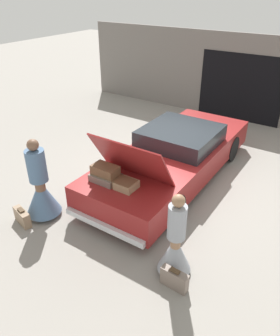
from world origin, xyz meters
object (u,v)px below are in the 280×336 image
(car, at_px, (173,157))
(person_left, at_px, (41,190))
(suitcase_beside_left_person, at_px, (22,217))
(person_right, at_px, (175,246))
(suitcase_beside_right_person, at_px, (174,279))

(car, height_order, person_left, car)
(person_left, height_order, suitcase_beside_left_person, person_left)
(car, xyz_separation_m, person_right, (1.48, -2.65, -0.01))
(car, height_order, person_right, car)
(person_left, distance_m, person_right, 2.95)
(person_left, height_order, suitcase_beside_right_person, person_left)
(person_right, distance_m, suitcase_beside_left_person, 3.16)
(car, bearing_deg, person_left, -117.92)
(car, relative_size, person_right, 3.47)
(suitcase_beside_right_person, bearing_deg, person_right, 119.27)
(car, height_order, suitcase_beside_left_person, car)
(car, distance_m, suitcase_beside_right_person, 3.38)
(person_left, bearing_deg, suitcase_beside_left_person, -21.13)
(car, distance_m, person_right, 3.03)
(person_right, xyz_separation_m, suitcase_beside_right_person, (0.16, -0.28, -0.38))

